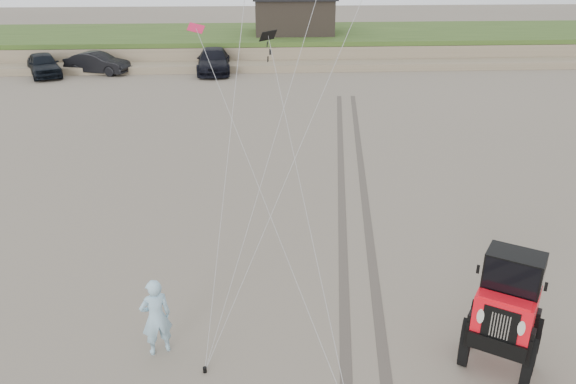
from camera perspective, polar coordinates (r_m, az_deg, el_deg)
The scene contains 10 objects.
ground at distance 12.15m, azimuth 3.57°, elevation -17.05°, with size 160.00×160.00×0.00m, color #6B6054.
dune_ridge at distance 47.21m, azimuth -2.01°, elevation 14.83°, with size 160.00×14.25×1.73m.
cabin at distance 46.51m, azimuth 0.55°, elevation 17.71°, with size 6.40×5.40×3.35m.
truck_a at distance 41.92m, azimuth -23.58°, elevation 11.78°, with size 1.83×4.54×1.55m, color black.
truck_b at distance 41.44m, azimuth -18.79°, elevation 12.29°, with size 1.54×4.41×1.45m, color black.
truck_c at distance 40.14m, azimuth -7.57°, elevation 13.08°, with size 2.23×5.48×1.59m, color black.
jeep at distance 12.23m, azimuth 21.01°, elevation -12.49°, with size 2.36×5.48×2.04m, color red, non-canonical shape.
man at distance 12.21m, azimuth -13.27°, elevation -12.25°, with size 0.64×0.42×1.77m, color #8EBEDB.
stake_main at distance 12.03m, azimuth -8.45°, elevation -17.43°, with size 0.08×0.08×0.12m, color black.
tire_tracks at distance 19.16m, azimuth 6.67°, elevation -1.00°, with size 5.22×29.74×0.01m.
Camera 1 is at (-1.29, -9.16, 7.88)m, focal length 35.00 mm.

